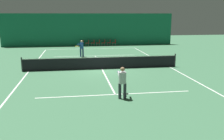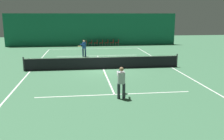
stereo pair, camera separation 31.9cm
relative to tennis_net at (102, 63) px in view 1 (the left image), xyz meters
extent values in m
plane|color=#3D704C|center=(0.00, 0.00, -0.51)|extent=(60.00, 60.00, 0.00)
cube|color=#196B4C|center=(0.00, 15.17, 1.64)|extent=(23.00, 0.12, 4.30)
cube|color=white|center=(0.00, 11.90, -0.51)|extent=(11.00, 0.10, 0.00)
cube|color=white|center=(0.00, 6.40, -0.51)|extent=(8.25, 0.10, 0.00)
cube|color=white|center=(0.00, -6.40, -0.51)|extent=(8.25, 0.10, 0.00)
cube|color=white|center=(-5.50, 0.00, -0.51)|extent=(0.10, 23.80, 0.00)
cube|color=white|center=(5.50, 0.00, -0.51)|extent=(0.10, 23.80, 0.00)
cube|color=white|center=(0.00, 0.00, -0.51)|extent=(0.10, 12.80, 0.00)
cube|color=black|center=(0.00, 0.00, -0.04)|extent=(11.90, 0.02, 0.95)
cube|color=white|center=(0.00, 0.00, 0.41)|extent=(11.90, 0.02, 0.05)
cylinder|color=#333338|center=(-5.95, 0.00, 0.02)|extent=(0.10, 0.10, 1.07)
cylinder|color=#333338|center=(5.95, 0.00, 0.02)|extent=(0.10, 0.10, 1.07)
cylinder|color=#2D2D38|center=(0.12, -7.10, -0.11)|extent=(0.16, 0.16, 0.80)
cylinder|color=#2D2D38|center=(0.37, -7.12, -0.11)|extent=(0.16, 0.16, 0.80)
cylinder|color=#B7B7BC|center=(0.25, -7.11, 0.57)|extent=(0.40, 0.40, 0.58)
sphere|color=#936B4C|center=(0.25, -7.11, 1.00)|extent=(0.22, 0.22, 0.22)
cylinder|color=#B7B7BC|center=(0.12, -6.84, 0.70)|extent=(0.13, 0.55, 0.23)
cylinder|color=#B7B7BC|center=(0.41, -6.86, 0.70)|extent=(0.13, 0.55, 0.23)
cylinder|color=black|center=(0.29, -6.43, 0.63)|extent=(0.05, 0.31, 0.03)
torus|color=#1951B2|center=(0.31, -6.13, 0.63)|extent=(0.35, 0.35, 0.03)
cylinder|color=silver|center=(0.31, -6.13, 0.63)|extent=(0.29, 0.29, 0.00)
cylinder|color=navy|center=(-1.24, 6.07, -0.11)|extent=(0.21, 0.21, 0.81)
cylinder|color=navy|center=(-1.47, 6.19, -0.11)|extent=(0.21, 0.21, 0.81)
cylinder|color=#234C99|center=(-1.35, 6.13, 0.59)|extent=(0.51, 0.51, 0.59)
sphere|color=#DBAD89|center=(-1.35, 6.13, 1.03)|extent=(0.22, 0.22, 0.22)
cylinder|color=#234C99|center=(-1.34, 5.82, 0.73)|extent=(0.35, 0.54, 0.24)
cylinder|color=#234C99|center=(-1.61, 5.97, 0.73)|extent=(0.35, 0.54, 0.24)
cylinder|color=black|center=(-1.67, 5.52, 0.66)|extent=(0.17, 0.28, 0.03)
torus|color=gold|center=(-1.81, 5.26, 0.66)|extent=(0.45, 0.45, 0.03)
cylinder|color=silver|center=(-1.81, 5.26, 0.66)|extent=(0.37, 0.37, 0.00)
cylinder|color=#99999E|center=(-1.28, 14.81, -0.32)|extent=(0.03, 0.03, 0.39)
cylinder|color=#99999E|center=(-1.28, 14.43, -0.32)|extent=(0.03, 0.03, 0.39)
cylinder|color=#99999E|center=(-0.90, 14.81, -0.32)|extent=(0.03, 0.03, 0.39)
cylinder|color=#99999E|center=(-0.90, 14.43, -0.32)|extent=(0.03, 0.03, 0.39)
cube|color=#A51E1E|center=(-1.09, 14.62, -0.10)|extent=(0.44, 0.44, 0.05)
cube|color=#A51E1E|center=(-0.89, 14.62, 0.13)|extent=(0.04, 0.44, 0.40)
cylinder|color=#99999E|center=(-0.56, 14.81, -0.32)|extent=(0.03, 0.03, 0.39)
cylinder|color=#99999E|center=(-0.56, 14.43, -0.32)|extent=(0.03, 0.03, 0.39)
cylinder|color=#99999E|center=(-0.18, 14.81, -0.32)|extent=(0.03, 0.03, 0.39)
cylinder|color=#99999E|center=(-0.18, 14.43, -0.32)|extent=(0.03, 0.03, 0.39)
cube|color=#A51E1E|center=(-0.37, 14.62, -0.10)|extent=(0.44, 0.44, 0.05)
cube|color=#A51E1E|center=(-0.17, 14.62, 0.13)|extent=(0.04, 0.44, 0.40)
cylinder|color=#99999E|center=(0.17, 14.81, -0.32)|extent=(0.03, 0.03, 0.39)
cylinder|color=#99999E|center=(0.17, 14.43, -0.32)|extent=(0.03, 0.03, 0.39)
cylinder|color=#99999E|center=(0.55, 14.81, -0.32)|extent=(0.03, 0.03, 0.39)
cylinder|color=#99999E|center=(0.55, 14.43, -0.32)|extent=(0.03, 0.03, 0.39)
cube|color=#A51E1E|center=(0.36, 14.62, -0.10)|extent=(0.44, 0.44, 0.05)
cube|color=#A51E1E|center=(0.56, 14.62, 0.13)|extent=(0.04, 0.44, 0.40)
cylinder|color=#99999E|center=(0.89, 14.81, -0.32)|extent=(0.03, 0.03, 0.39)
cylinder|color=#99999E|center=(0.89, 14.43, -0.32)|extent=(0.03, 0.03, 0.39)
cylinder|color=#99999E|center=(1.27, 14.81, -0.32)|extent=(0.03, 0.03, 0.39)
cylinder|color=#99999E|center=(1.27, 14.43, -0.32)|extent=(0.03, 0.03, 0.39)
cube|color=#A51E1E|center=(1.08, 14.62, -0.10)|extent=(0.44, 0.44, 0.05)
cube|color=#A51E1E|center=(1.28, 14.62, 0.13)|extent=(0.04, 0.44, 0.40)
cylinder|color=#99999E|center=(1.61, 14.81, -0.32)|extent=(0.03, 0.03, 0.39)
cylinder|color=#99999E|center=(1.61, 14.43, -0.32)|extent=(0.03, 0.03, 0.39)
cylinder|color=#99999E|center=(1.99, 14.81, -0.32)|extent=(0.03, 0.03, 0.39)
cylinder|color=#99999E|center=(1.99, 14.43, -0.32)|extent=(0.03, 0.03, 0.39)
cube|color=#A51E1E|center=(1.80, 14.62, -0.10)|extent=(0.44, 0.44, 0.05)
cube|color=#A51E1E|center=(2.00, 14.62, 0.13)|extent=(0.04, 0.44, 0.40)
cylinder|color=#99999E|center=(2.34, 14.81, -0.32)|extent=(0.03, 0.03, 0.39)
cylinder|color=#99999E|center=(2.34, 14.43, -0.32)|extent=(0.03, 0.03, 0.39)
cylinder|color=#99999E|center=(2.72, 14.81, -0.32)|extent=(0.03, 0.03, 0.39)
cylinder|color=#99999E|center=(2.72, 14.43, -0.32)|extent=(0.03, 0.03, 0.39)
cube|color=#A51E1E|center=(2.53, 14.62, -0.10)|extent=(0.44, 0.44, 0.05)
cube|color=#A51E1E|center=(2.73, 14.62, 0.13)|extent=(0.04, 0.44, 0.40)
cylinder|color=#99999E|center=(3.06, 14.81, -0.32)|extent=(0.03, 0.03, 0.39)
cylinder|color=#99999E|center=(3.06, 14.43, -0.32)|extent=(0.03, 0.03, 0.39)
cylinder|color=#99999E|center=(3.44, 14.81, -0.32)|extent=(0.03, 0.03, 0.39)
cylinder|color=#99999E|center=(3.44, 14.43, -0.32)|extent=(0.03, 0.03, 0.39)
cube|color=#A51E1E|center=(3.25, 14.62, -0.10)|extent=(0.44, 0.44, 0.05)
cube|color=#A51E1E|center=(3.45, 14.62, 0.13)|extent=(0.04, 0.44, 0.40)
sphere|color=#D1DB33|center=(-0.14, -1.80, -0.48)|extent=(0.07, 0.07, 0.07)
camera|label=1|loc=(-2.05, -18.85, 3.62)|focal=40.00mm
camera|label=2|loc=(-1.73, -18.89, 3.62)|focal=40.00mm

